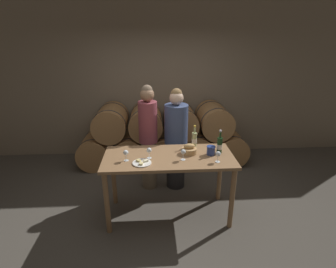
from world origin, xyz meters
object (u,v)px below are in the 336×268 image
Objects in this scene: wine_bottle_white at (194,139)px; tasting_table at (169,164)px; person_left at (148,136)px; cheese_plate at (142,163)px; bread_basket at (189,150)px; wine_glass_right at (218,154)px; blue_crock at (211,150)px; wine_glass_left at (149,151)px; wine_glass_center at (183,152)px; wine_glass_far_left at (126,153)px; person_right at (176,140)px; wine_bottle_red at (220,145)px.

tasting_table is at bearing -141.46° from wine_bottle_white.
person_left is 0.93m from cheese_plate.
bread_basket reaches higher than cheese_plate.
wine_glass_right is (0.32, -0.27, 0.05)m from bread_basket.
bread_basket reaches higher than blue_crock.
wine_glass_left is at bearing -176.04° from blue_crock.
wine_glass_center is at bearing -116.12° from wine_bottle_white.
cheese_plate is at bearing 178.99° from wine_glass_right.
blue_crock is 0.82× the size of wine_glass_left.
wine_glass_far_left is (-0.81, -0.17, 0.05)m from bread_basket.
wine_bottle_white is at bearing 34.09° from cheese_plate.
wine_bottle_white is (0.65, -0.44, 0.12)m from person_left.
wine_glass_left is 1.00× the size of wine_glass_center.
blue_crock is (0.39, -0.73, 0.14)m from person_right.
blue_crock is 0.92m from cheese_plate.
bread_basket is (-0.10, -0.23, -0.05)m from wine_bottle_white.
wine_bottle_white is 2.15× the size of wine_glass_right.
person_right is 5.32× the size of wine_bottle_white.
person_right reaches higher than cheese_plate.
wine_glass_left and wine_glass_right have the same top height.
person_left is 11.82× the size of wine_glass_far_left.
person_right reaches higher than blue_crock.
wine_bottle_red is at bearing -39.32° from wine_bottle_white.
wine_bottle_red is at bearing -1.55° from bread_basket.
wine_glass_center is (0.42, -0.07, 0.00)m from wine_glass_left.
person_left is 8.56× the size of bread_basket.
cheese_plate is (-0.62, -0.25, -0.04)m from bread_basket.
wine_glass_right is (-0.08, -0.26, -0.01)m from wine_bottle_red.
tasting_table is at bearing -102.40° from person_right.
wine_bottle_red is (0.51, -0.68, 0.18)m from person_right.
cheese_plate is at bearing -94.31° from person_left.
wine_bottle_red is 1.22m from wine_glass_far_left.
tasting_table is 0.67m from wine_glass_right.
wine_glass_left is (-0.53, -0.11, 0.05)m from bread_basket.
wine_bottle_red reaches higher than blue_crock.
wine_glass_right is at bearing -5.33° from wine_glass_far_left.
person_right is at bearing 61.46° from cheese_plate.
wine_glass_far_left is at bearing -169.26° from wine_glass_left.
wine_bottle_red is 1.63× the size of bread_basket.
person_left is 1.17m from wine_bottle_red.
person_left reaches higher than wine_bottle_red.
person_left is at bearing 85.69° from cheese_plate.
wine_glass_left reaches higher than cheese_plate.
tasting_table is at bearing -175.03° from wine_bottle_red.
tasting_table is 0.59m from wine_glass_far_left.
bread_basket is (-0.40, 0.01, -0.06)m from wine_bottle_red.
tasting_table is 7.28× the size of cheese_plate.
wine_bottle_white is at bearing -63.81° from person_right.
cheese_plate is at bearing -118.54° from person_right.
wine_bottle_red is 2.76× the size of blue_crock.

